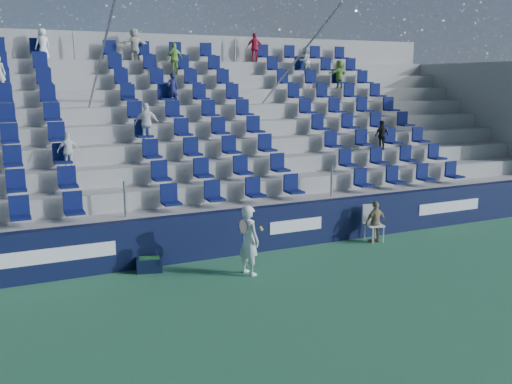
{
  "coord_description": "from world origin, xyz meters",
  "views": [
    {
      "loc": [
        -5.92,
        -10.2,
        4.54
      ],
      "look_at": [
        0.2,
        2.8,
        1.7
      ],
      "focal_mm": 40.0,
      "sensor_mm": 36.0,
      "label": 1
    }
  ],
  "objects": [
    {
      "name": "ball_bin",
      "position": [
        -2.66,
        2.75,
        0.18
      ],
      "size": [
        0.68,
        0.53,
        0.34
      ],
      "color": "black",
      "rests_on": "ground"
    },
    {
      "name": "line_judge",
      "position": [
        3.8,
        2.5,
        0.59
      ],
      "size": [
        0.71,
        0.32,
        1.18
      ],
      "primitive_type": "imported",
      "rotation": [
        0.0,
        0.0,
        3.19
      ],
      "color": "tan",
      "rests_on": "ground"
    },
    {
      "name": "line_judge_chair",
      "position": [
        3.8,
        2.66,
        0.6
      ],
      "size": [
        0.55,
        0.56,
        1.05
      ],
      "color": "white",
      "rests_on": "ground"
    },
    {
      "name": "grandstand",
      "position": [
        -0.0,
        8.24,
        2.14
      ],
      "size": [
        24.0,
        8.17,
        6.63
      ],
      "color": "#A4A49F",
      "rests_on": "ground"
    },
    {
      "name": "sponsor_wall",
      "position": [
        0.0,
        3.15,
        0.6
      ],
      "size": [
        24.0,
        0.32,
        1.2
      ],
      "color": "#0E1435",
      "rests_on": "ground"
    },
    {
      "name": "ground",
      "position": [
        0.0,
        0.0,
        0.0
      ],
      "size": [
        70.0,
        70.0,
        0.0
      ],
      "primitive_type": "plane",
      "color": "#31744D",
      "rests_on": "ground"
    },
    {
      "name": "tennis_player",
      "position": [
        -0.58,
        1.55,
        0.84
      ],
      "size": [
        0.69,
        0.7,
        1.67
      ],
      "color": "silver",
      "rests_on": "ground"
    }
  ]
}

